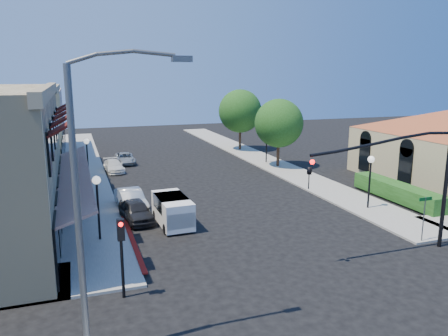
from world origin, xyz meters
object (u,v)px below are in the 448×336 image
object	(u,v)px
parked_car_d	(125,158)
street_name_sign	(424,212)
secondary_signal	(121,243)
parked_car_c	(114,166)
lamppost_right_far	(267,136)
parked_car_b	(131,200)
signal_mast_arm	(413,172)
parked_car_a	(136,211)
lamppost_left_far	(87,149)
street_tree_b	(240,111)
cobra_streetlight	(89,195)
lamppost_left_near	(97,192)
street_tree_a	(279,123)
lamppost_right_near	(370,169)
white_van	(173,209)

from	to	relation	value
parked_car_d	street_name_sign	bearing A→B (deg)	-64.16
secondary_signal	street_name_sign	xyz separation A→B (m)	(15.50, 0.79, -0.62)
parked_car_c	lamppost_right_far	bearing A→B (deg)	-8.97
secondary_signal	parked_car_b	xyz separation A→B (m)	(1.80, 11.59, -1.64)
signal_mast_arm	parked_car_a	distance (m)	15.54
secondary_signal	parked_car_a	xyz separation A→B (m)	(1.80, 9.26, -1.67)
lamppost_left_far	street_tree_b	bearing A→B (deg)	30.03
parked_car_b	lamppost_left_far	bearing A→B (deg)	98.41
parked_car_d	street_tree_b	bearing A→B (deg)	15.46
parked_car_b	lamppost_right_far	bearing A→B (deg)	30.88
street_name_sign	parked_car_c	size ratio (longest dim) A/B	0.68
lamppost_left_far	parked_car_d	xyz separation A→B (m)	(3.70, 6.42, -2.20)
cobra_streetlight	lamppost_left_near	world-z (taller)	cobra_streetlight
street_tree_b	signal_mast_arm	bearing A→B (deg)	-95.51
signal_mast_arm	parked_car_a	bearing A→B (deg)	142.73
street_name_sign	parked_car_b	world-z (taller)	street_name_sign
secondary_signal	lamppost_right_far	world-z (taller)	lamppost_right_far
secondary_signal	street_tree_a	bearing A→B (deg)	50.79
street_name_sign	lamppost_left_near	size ratio (longest dim) A/B	0.70
lamppost_left_far	lamppost_right_far	bearing A→B (deg)	6.71
lamppost_left_near	lamppost_right_far	distance (m)	23.35
street_tree_a	lamppost_right_near	distance (m)	14.08
secondary_signal	lamppost_right_far	size ratio (longest dim) A/B	0.93
lamppost_right_near	parked_car_d	xyz separation A→B (m)	(-13.30, 20.42, -2.20)
parked_car_d	parked_car_b	bearing A→B (deg)	-94.48
secondary_signal	street_name_sign	distance (m)	15.53
cobra_streetlight	lamppost_left_far	world-z (taller)	cobra_streetlight
street_tree_a	parked_car_b	bearing A→B (deg)	-149.04
cobra_streetlight	lamppost_left_near	size ratio (longest dim) A/B	2.61
street_name_sign	parked_car_b	distance (m)	17.47
street_name_sign	parked_car_d	size ratio (longest dim) A/B	0.65
street_name_sign	parked_car_a	xyz separation A→B (m)	(-13.70, 8.47, -1.05)
signal_mast_arm	parked_car_c	world-z (taller)	signal_mast_arm
lamppost_right_near	street_tree_b	bearing A→B (deg)	89.28
street_tree_a	signal_mast_arm	xyz separation A→B (m)	(-2.94, -20.50, -0.11)
cobra_streetlight	white_van	world-z (taller)	cobra_streetlight
lamppost_left_near	lamppost_right_near	world-z (taller)	same
parked_car_b	parked_car_d	xyz separation A→B (m)	(1.40, 15.42, -0.14)
secondary_signal	lamppost_left_far	distance (m)	20.60
street_tree_a	lamppost_right_near	xyz separation A→B (m)	(-0.30, -14.00, -1.46)
parked_car_a	lamppost_left_near	bearing A→B (deg)	-137.80
white_van	parked_car_b	distance (m)	4.27
signal_mast_arm	parked_car_b	world-z (taller)	signal_mast_arm
street_name_sign	parked_car_d	bearing A→B (deg)	115.13
parked_car_a	parked_car_b	size ratio (longest dim) A/B	0.92
cobra_streetlight	parked_car_d	xyz separation A→B (m)	(4.35, 30.42, -4.73)
street_tree_a	signal_mast_arm	bearing A→B (deg)	-98.17
parked_car_c	parked_car_d	xyz separation A→B (m)	(1.40, 3.42, 0.00)
street_tree_a	parked_car_b	world-z (taller)	street_tree_a
street_tree_a	street_name_sign	xyz separation A→B (m)	(-1.30, -19.80, -2.50)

